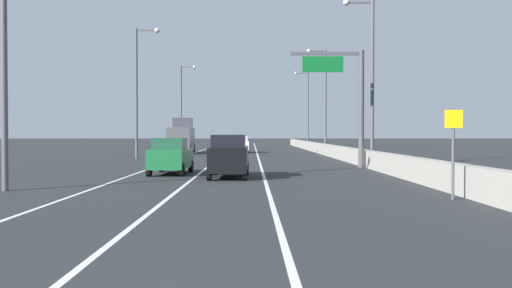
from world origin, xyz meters
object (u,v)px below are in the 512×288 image
lamp_post_left_mid (139,85)px  car_green_2 (171,156)px  car_white_1 (240,144)px  box_truck (181,137)px  speed_advisory_sign (453,147)px  lamp_post_left_near (10,24)px  car_black_0 (229,156)px  lamp_post_right_third (323,94)px  lamp_post_right_second (369,71)px  lamp_post_left_far (183,102)px  overhead_sign_gantry (350,94)px  lamp_post_right_fourth (306,105)px

lamp_post_left_mid → car_green_2: 19.84m
car_white_1 → box_truck: size_ratio=0.62×
speed_advisory_sign → car_white_1: speed_advisory_sign is taller
lamp_post_left_near → box_truck: 40.22m
car_black_0 → lamp_post_left_mid: bearing=112.5°
lamp_post_left_mid → car_black_0: size_ratio=2.51×
lamp_post_right_third → lamp_post_left_near: same height
lamp_post_right_second → lamp_post_left_far: bearing=114.6°
lamp_post_left_mid → car_green_2: (5.34, -18.32, -5.45)m
speed_advisory_sign → lamp_post_left_far: lamp_post_left_far is taller
speed_advisory_sign → lamp_post_right_second: 20.22m
lamp_post_right_third → car_white_1: (-9.02, 2.75, -5.47)m
lamp_post_right_second → lamp_post_left_far: 41.37m
lamp_post_right_second → lamp_post_left_far: (-17.22, 37.62, 0.00)m
car_white_1 → car_green_2: car_green_2 is taller
lamp_post_right_second → lamp_post_left_mid: 20.60m
overhead_sign_gantry → car_white_1: bearing=105.1°
lamp_post_right_third → lamp_post_right_fourth: 22.59m
lamp_post_right_second → box_truck: lamp_post_right_second is taller
lamp_post_right_second → lamp_post_left_mid: size_ratio=1.00×
lamp_post_right_third → overhead_sign_gantry: bearing=-93.5°
speed_advisory_sign → lamp_post_left_mid: size_ratio=0.27×
lamp_post_right_fourth → lamp_post_left_mid: size_ratio=1.00×
car_white_1 → car_green_2: (-3.15, -33.14, 0.02)m
overhead_sign_gantry → car_green_2: (-10.64, -5.36, -3.75)m
lamp_post_left_near → lamp_post_left_mid: (-0.44, 27.10, 0.00)m
speed_advisory_sign → overhead_sign_gantry: bearing=91.5°
lamp_post_right_fourth → box_truck: bearing=-125.9°
lamp_post_left_far → car_black_0: lamp_post_left_far is taller
overhead_sign_gantry → lamp_post_right_second: 3.44m
speed_advisory_sign → car_black_0: size_ratio=0.67×
speed_advisory_sign → car_green_2: size_ratio=0.69×
overhead_sign_gantry → car_white_1: size_ratio=1.59×
lamp_post_left_mid → car_black_0: 23.08m
lamp_post_right_third → speed_advisory_sign: bearing=-91.5°
overhead_sign_gantry → lamp_post_right_second: size_ratio=0.66×
lamp_post_right_second → overhead_sign_gantry: bearing=-125.4°
overhead_sign_gantry → lamp_post_right_third: size_ratio=0.66×
lamp_post_left_mid → box_truck: 13.79m
car_black_0 → lamp_post_left_far: bearing=99.6°
lamp_post_left_near → car_black_0: 11.63m
overhead_sign_gantry → car_white_1: 29.02m
lamp_post_left_near → lamp_post_right_third: bearing=66.5°
lamp_post_left_far → lamp_post_right_fourth: bearing=23.5°
lamp_post_left_near → box_truck: bearing=87.7°
lamp_post_left_near → box_truck: lamp_post_left_near is taller
lamp_post_left_mid → lamp_post_left_far: bearing=89.0°
overhead_sign_gantry → speed_advisory_sign: bearing=-88.5°
lamp_post_right_third → lamp_post_left_near: bearing=-113.5°
lamp_post_right_third → lamp_post_right_fourth: bearing=89.0°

